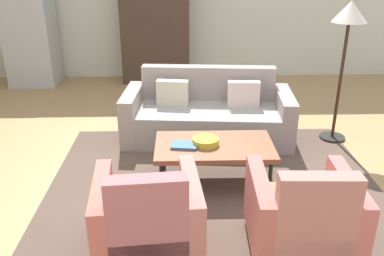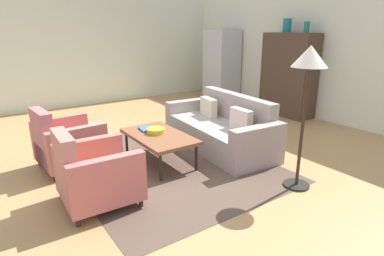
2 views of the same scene
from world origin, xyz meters
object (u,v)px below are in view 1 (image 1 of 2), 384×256
armchair_right (303,219)px  refrigerator (30,32)px  coffee_table (214,148)px  fruit_bowl (206,141)px  book_stack (184,145)px  cabinet (155,32)px  couch (208,115)px  floor_lamp (348,25)px  armchair_left (148,222)px

armchair_right → refrigerator: size_ratio=0.48×
armchair_right → refrigerator: refrigerator is taller
coffee_table → fruit_bowl: (-0.09, -0.00, 0.07)m
book_stack → refrigerator: 4.56m
fruit_bowl → cabinet: cabinet is taller
coffee_table → book_stack: bearing=-171.4°
fruit_bowl → refrigerator: bearing=128.5°
coffee_table → fruit_bowl: fruit_bowl is taller
couch → book_stack: (-0.31, -1.23, 0.16)m
coffee_table → floor_lamp: size_ratio=0.70×
armchair_left → fruit_bowl: 1.28m
armchair_left → refrigerator: size_ratio=0.48×
refrigerator → couch: bearing=-39.3°
fruit_bowl → book_stack: size_ratio=0.96×
fruit_bowl → cabinet: bearing=100.5°
armchair_left → floor_lamp: floor_lamp is taller
couch → coffee_table: size_ratio=1.80×
refrigerator → floor_lamp: bearing=-29.2°
floor_lamp → fruit_bowl: bearing=-148.5°
couch → coffee_table: (-0.01, -1.19, 0.11)m
cabinet → floor_lamp: size_ratio=1.05×
fruit_bowl → refrigerator: (-2.88, 3.62, 0.46)m
armchair_right → floor_lamp: size_ratio=0.51×
coffee_table → refrigerator: size_ratio=0.65×
armchair_right → book_stack: bearing=130.8°
armchair_left → refrigerator: (-2.37, 4.79, 0.58)m
book_stack → cabinet: (-0.47, 3.77, 0.45)m
coffee_table → book_stack: book_stack is taller
armchair_right → cabinet: (-1.38, 4.89, 0.56)m
couch → armchair_left: size_ratio=2.46×
floor_lamp → cabinet: bearing=131.9°
refrigerator → floor_lamp: 5.28m
cabinet → armchair_right: bearing=-74.3°
couch → cabinet: size_ratio=1.20×
cabinet → refrigerator: (-2.19, -0.10, 0.03)m
couch → fruit_bowl: bearing=89.9°
armchair_left → refrigerator: 5.37m
book_stack → cabinet: size_ratio=0.16×
armchair_right → coffee_table: bearing=119.1°
book_stack → cabinet: 3.83m
coffee_table → couch: bearing=89.7°
refrigerator → armchair_right: bearing=-53.3°
couch → floor_lamp: size_ratio=1.26×
refrigerator → floor_lamp: refrigerator is taller
fruit_bowl → floor_lamp: (1.71, 1.05, 0.97)m
armchair_right → cabinet: size_ratio=0.49×
couch → coffee_table: couch is taller
fruit_bowl → floor_lamp: floor_lamp is taller
book_stack → couch: bearing=75.8°
armchair_right → couch: bearing=106.1°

